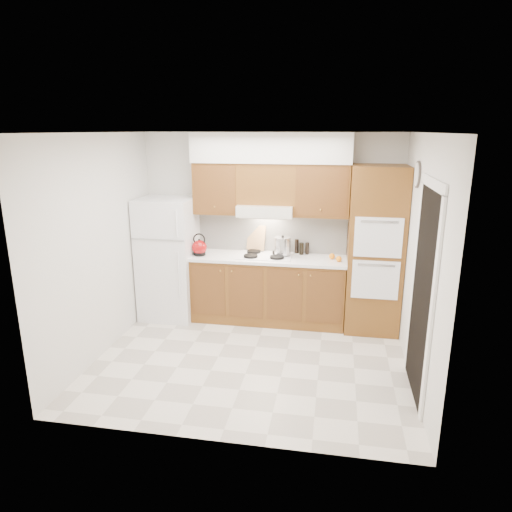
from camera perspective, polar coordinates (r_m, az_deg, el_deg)
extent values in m
plane|color=beige|center=(5.54, -0.63, -12.79)|extent=(3.60, 3.60, 0.00)
plane|color=white|center=(4.88, -0.72, 15.18)|extent=(3.60, 3.60, 0.00)
cube|color=silver|center=(6.50, 1.78, 3.71)|extent=(3.60, 0.02, 2.60)
cube|color=silver|center=(5.66, -18.87, 1.10)|extent=(0.02, 3.00, 2.60)
cube|color=silver|center=(5.06, 19.81, -0.66)|extent=(0.02, 3.00, 2.60)
cube|color=white|center=(6.61, -10.86, -0.29)|extent=(0.75, 0.72, 1.72)
cube|color=brown|center=(6.44, 1.55, -4.27)|extent=(2.11, 0.60, 0.90)
cube|color=white|center=(6.29, 1.57, -0.26)|extent=(2.13, 0.62, 0.04)
cube|color=white|center=(6.50, 1.97, 2.98)|extent=(2.11, 0.03, 0.56)
cube|color=brown|center=(6.19, 14.63, 0.69)|extent=(0.70, 0.65, 2.20)
cube|color=brown|center=(6.39, -4.83, 8.46)|extent=(0.63, 0.33, 0.70)
cube|color=brown|center=(6.18, 8.23, 8.12)|extent=(0.73, 0.33, 0.70)
cube|color=silver|center=(6.23, 1.27, 5.78)|extent=(0.75, 0.45, 0.15)
cube|color=brown|center=(6.24, 1.37, 9.04)|extent=(0.75, 0.33, 0.55)
cube|color=silver|center=(6.18, 1.85, 13.39)|extent=(2.13, 0.36, 0.40)
cube|color=white|center=(6.31, 1.15, 0.03)|extent=(0.74, 0.50, 0.01)
cube|color=black|center=(4.80, 20.06, -4.67)|extent=(0.02, 0.90, 2.10)
cylinder|color=#3F3833|center=(5.44, 19.54, 9.59)|extent=(0.02, 0.30, 0.30)
sphere|color=maroon|center=(6.37, -7.09, 1.07)|extent=(0.21, 0.21, 0.21)
cube|color=tan|center=(6.51, 0.02, 2.30)|extent=(0.28, 0.15, 0.35)
cylinder|color=silver|center=(6.29, 3.34, 1.26)|extent=(0.26, 0.26, 0.23)
cylinder|color=black|center=(6.47, 5.10, 1.22)|extent=(0.06, 0.06, 0.20)
cylinder|color=black|center=(6.43, 6.41, 0.95)|extent=(0.07, 0.07, 0.17)
cylinder|color=black|center=(6.40, 5.70, 0.92)|extent=(0.08, 0.08, 0.17)
sphere|color=orange|center=(6.13, 10.32, -0.37)|extent=(0.08, 0.08, 0.08)
sphere|color=#FF9C0D|center=(6.24, 9.48, -0.03)|extent=(0.08, 0.08, 0.08)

